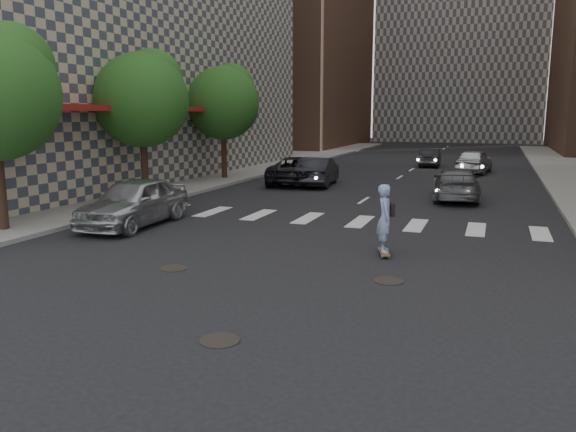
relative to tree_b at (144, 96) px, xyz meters
name	(u,v)px	position (x,y,z in m)	size (l,w,h in m)	color
ground	(223,291)	(9.45, -11.14, -4.65)	(160.00, 160.00, 0.00)	black
sidewalk_left	(161,174)	(-5.05, 8.86, -4.57)	(13.00, 80.00, 0.15)	gray
tree_b	(144,96)	(0.00, 0.00, 0.00)	(4.20, 4.20, 6.60)	#382619
tree_c	(225,100)	(0.00, 8.00, 0.00)	(4.20, 4.20, 6.60)	#382619
manhole_a	(220,340)	(10.65, -13.64, -4.64)	(0.70, 0.70, 0.02)	black
manhole_b	(174,268)	(7.45, -9.94, -4.64)	(0.70, 0.70, 0.02)	black
manhole_c	(389,281)	(12.75, -9.14, -4.64)	(0.70, 0.70, 0.02)	black
skateboarder	(385,218)	(12.19, -6.73, -3.61)	(0.63, 1.02, 1.98)	brown
silver_sedan	(134,202)	(3.21, -5.58, -3.80)	(1.99, 4.95, 1.68)	#ABADB2
traffic_car_a	(318,171)	(5.90, 7.27, -3.88)	(1.63, 4.66, 1.54)	black
traffic_car_b	(456,184)	(13.32, 4.59, -3.92)	(2.03, 4.98, 1.45)	#505257
traffic_car_c	(298,170)	(4.69, 7.46, -3.88)	(2.54, 5.50, 1.53)	black
traffic_car_d	(474,161)	(13.59, 16.86, -3.84)	(1.89, 4.71, 1.60)	#B0B3B8
traffic_car_e	(430,158)	(10.37, 20.86, -3.99)	(1.39, 3.99, 1.31)	black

